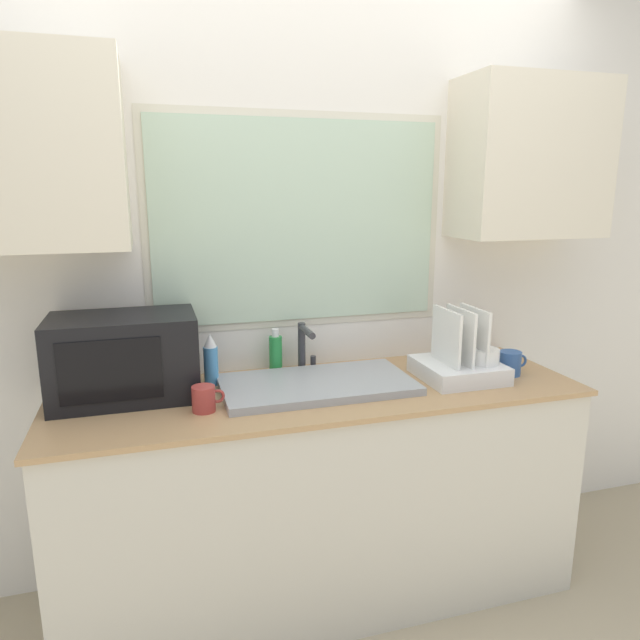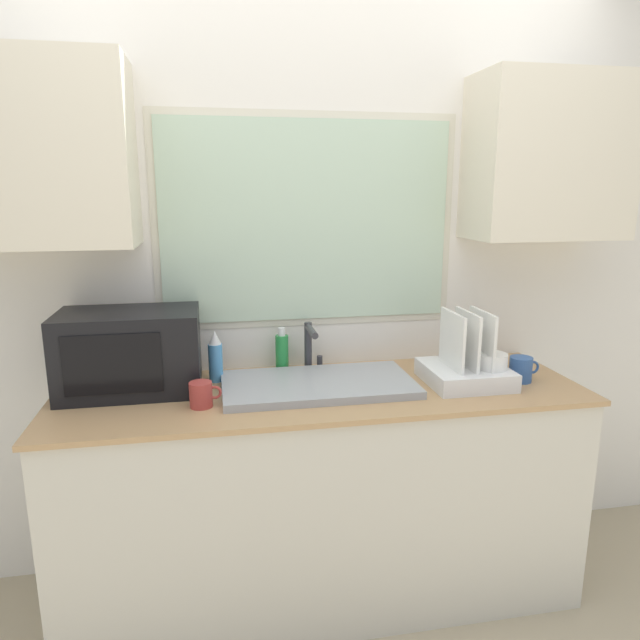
{
  "view_description": "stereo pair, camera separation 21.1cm",
  "coord_description": "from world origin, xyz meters",
  "px_view_note": "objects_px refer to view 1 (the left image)",
  "views": [
    {
      "loc": [
        -0.6,
        -1.69,
        1.64
      ],
      "look_at": [
        -0.01,
        0.28,
        1.17
      ],
      "focal_mm": 32.0,
      "sensor_mm": 36.0,
      "label": 1
    },
    {
      "loc": [
        -0.4,
        -1.74,
        1.64
      ],
      "look_at": [
        -0.01,
        0.28,
        1.17
      ],
      "focal_mm": 32.0,
      "sensor_mm": 36.0,
      "label": 2
    }
  ],
  "objects_px": {
    "dish_rack": "(461,362)",
    "soap_bottle": "(276,353)",
    "microwave": "(124,357)",
    "spray_bottle": "(211,360)",
    "mug_near_sink": "(204,399)",
    "faucet": "(304,343)"
  },
  "relations": [
    {
      "from": "dish_rack",
      "to": "soap_bottle",
      "type": "bearing_deg",
      "value": 157.33
    },
    {
      "from": "spray_bottle",
      "to": "soap_bottle",
      "type": "relative_size",
      "value": 1.1
    },
    {
      "from": "faucet",
      "to": "spray_bottle",
      "type": "bearing_deg",
      "value": -173.5
    },
    {
      "from": "faucet",
      "to": "spray_bottle",
      "type": "xyz_separation_m",
      "value": [
        -0.39,
        -0.04,
        -0.03
      ]
    },
    {
      "from": "faucet",
      "to": "microwave",
      "type": "distance_m",
      "value": 0.72
    },
    {
      "from": "dish_rack",
      "to": "mug_near_sink",
      "type": "distance_m",
      "value": 1.04
    },
    {
      "from": "dish_rack",
      "to": "spray_bottle",
      "type": "bearing_deg",
      "value": 167.81
    },
    {
      "from": "microwave",
      "to": "dish_rack",
      "type": "bearing_deg",
      "value": -6.96
    },
    {
      "from": "dish_rack",
      "to": "spray_bottle",
      "type": "relative_size",
      "value": 1.5
    },
    {
      "from": "microwave",
      "to": "mug_near_sink",
      "type": "height_order",
      "value": "microwave"
    },
    {
      "from": "dish_rack",
      "to": "mug_near_sink",
      "type": "relative_size",
      "value": 2.74
    },
    {
      "from": "soap_bottle",
      "to": "faucet",
      "type": "bearing_deg",
      "value": -18.09
    },
    {
      "from": "soap_bottle",
      "to": "mug_near_sink",
      "type": "relative_size",
      "value": 1.65
    },
    {
      "from": "spray_bottle",
      "to": "soap_bottle",
      "type": "height_order",
      "value": "spray_bottle"
    },
    {
      "from": "microwave",
      "to": "soap_bottle",
      "type": "distance_m",
      "value": 0.61
    },
    {
      "from": "faucet",
      "to": "mug_near_sink",
      "type": "relative_size",
      "value": 1.83
    },
    {
      "from": "dish_rack",
      "to": "soap_bottle",
      "type": "distance_m",
      "value": 0.76
    },
    {
      "from": "faucet",
      "to": "dish_rack",
      "type": "xyz_separation_m",
      "value": [
        0.59,
        -0.26,
        -0.06
      ]
    },
    {
      "from": "microwave",
      "to": "mug_near_sink",
      "type": "bearing_deg",
      "value": -39.83
    },
    {
      "from": "microwave",
      "to": "spray_bottle",
      "type": "xyz_separation_m",
      "value": [
        0.32,
        0.05,
        -0.06
      ]
    },
    {
      "from": "faucet",
      "to": "spray_bottle",
      "type": "height_order",
      "value": "same"
    },
    {
      "from": "soap_bottle",
      "to": "mug_near_sink",
      "type": "xyz_separation_m",
      "value": [
        -0.33,
        -0.35,
        -0.04
      ]
    }
  ]
}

